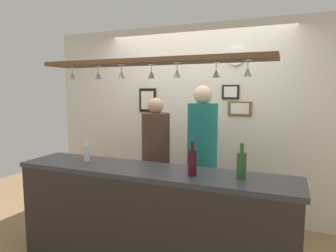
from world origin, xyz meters
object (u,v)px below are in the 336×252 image
person_right_teal_shirt (202,147)px  bottle_soda_clear (87,152)px  picture_frame_upper_small (231,92)px  person_middle_brown_shirt (156,151)px  picture_frame_caricature (148,100)px  wall_clock (236,57)px  bottle_wine_dark_red (192,162)px  picture_frame_lower_pair (240,109)px  bottle_champagne_green (241,165)px

person_right_teal_shirt → bottle_soda_clear: (-1.04, -0.73, 0.00)m
picture_frame_upper_small → bottle_soda_clear: bearing=-132.1°
person_right_teal_shirt → picture_frame_upper_small: bearing=73.6°
person_middle_brown_shirt → picture_frame_upper_small: (0.77, 0.64, 0.72)m
person_middle_brown_shirt → person_right_teal_shirt: (0.58, -0.00, 0.09)m
person_right_teal_shirt → person_middle_brown_shirt: bearing=180.0°
person_middle_brown_shirt → picture_frame_upper_small: 1.23m
bottle_soda_clear → picture_frame_upper_small: picture_frame_upper_small is taller
picture_frame_caricature → wall_clock: bearing=-0.3°
person_middle_brown_shirt → bottle_wine_dark_red: bearing=-48.5°
wall_clock → picture_frame_lower_pair: bearing=5.4°
person_right_teal_shirt → bottle_champagne_green: bearing=-53.4°
bottle_champagne_green → bottle_wine_dark_red: size_ratio=1.00×
bottle_champagne_green → picture_frame_upper_small: (-0.36, 1.38, 0.60)m
person_middle_brown_shirt → bottle_champagne_green: person_middle_brown_shirt is taller
person_right_teal_shirt → bottle_soda_clear: size_ratio=7.73×
bottle_champagne_green → person_middle_brown_shirt: bearing=146.8°
picture_frame_caricature → picture_frame_lower_pair: size_ratio=1.13×
picture_frame_upper_small → wall_clock: bearing=-6.3°
person_right_teal_shirt → picture_frame_lower_pair: size_ratio=5.92×
person_right_teal_shirt → picture_frame_upper_small: picture_frame_upper_small is taller
wall_clock → person_right_teal_shirt: bearing=-111.1°
bottle_wine_dark_red → picture_frame_caricature: size_ratio=0.88×
person_middle_brown_shirt → bottle_soda_clear: 0.87m
picture_frame_caricature → picture_frame_lower_pair: (1.31, 0.00, -0.09)m
bottle_soda_clear → person_middle_brown_shirt: bearing=57.5°
person_right_teal_shirt → picture_frame_lower_pair: bearing=64.1°
person_right_teal_shirt → bottle_champagne_green: (0.55, -0.74, 0.03)m
picture_frame_caricature → bottle_wine_dark_red: bearing=-51.8°
picture_frame_caricature → person_middle_brown_shirt: bearing=-56.6°
bottle_champagne_green → bottle_wine_dark_red: bearing=-169.2°
bottle_soda_clear → bottle_wine_dark_red: 1.19m
person_middle_brown_shirt → bottle_wine_dark_red: 1.09m
picture_frame_upper_small → person_middle_brown_shirt: bearing=-140.3°
picture_frame_upper_small → picture_frame_caricature: bearing=180.0°
bottle_wine_dark_red → picture_frame_upper_small: bearing=88.1°
bottle_soda_clear → picture_frame_upper_small: size_ratio=1.05×
picture_frame_lower_pair → bottle_wine_dark_red: bearing=-96.7°
person_middle_brown_shirt → person_right_teal_shirt: size_ratio=0.92×
bottle_champagne_green → picture_frame_upper_small: bearing=104.6°
person_middle_brown_shirt → wall_clock: 1.56m
picture_frame_lower_pair → picture_frame_caricature: bearing=180.0°
bottle_soda_clear → bottle_champagne_green: bearing=-0.4°
bottle_soda_clear → wall_clock: wall_clock is taller
person_middle_brown_shirt → picture_frame_lower_pair: (0.89, 0.64, 0.51)m
bottle_wine_dark_red → wall_clock: bearing=85.9°
picture_frame_caricature → bottle_champagne_green: bearing=-41.6°
bottle_soda_clear → picture_frame_caricature: picture_frame_caricature is taller
person_middle_brown_shirt → picture_frame_caricature: (-0.42, 0.64, 0.60)m
bottle_wine_dark_red → bottle_champagne_green: bearing=10.8°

